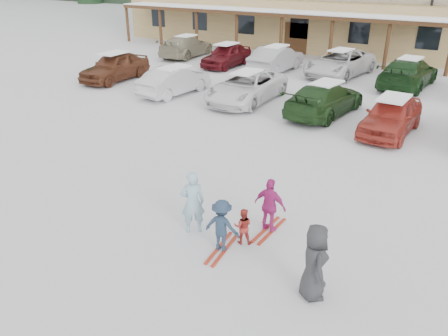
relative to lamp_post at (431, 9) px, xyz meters
The scene contains 19 objects.
ground 25.02m from the lamp_post, 93.69° to the right, with size 160.00×160.00×0.00m, color silver.
lamp_post is the anchor object (origin of this frame).
adult_skier 25.62m from the lamp_post, 92.52° to the right, with size 0.59×0.39×1.62m, color #8DB6C6.
toddler_red 25.42m from the lamp_post, 89.63° to the right, with size 0.44×0.34×0.91m, color #AF3128.
child_navy 25.89m from the lamp_post, 90.25° to the right, with size 0.83×0.48×1.29m, color #203147.
skis_child_navy 25.97m from the lamp_post, 90.25° to the right, with size 0.20×1.40×0.03m, color #A42C17.
child_magenta 24.62m from the lamp_post, 88.90° to the right, with size 0.83×0.35×1.42m, color #B12474.
skis_child_magenta 24.71m from the lamp_post, 88.90° to the right, with size 0.20×1.40×0.03m, color #A42C17.
bystander_dark 26.35m from the lamp_post, 85.13° to the right, with size 0.79×0.51×1.62m, color #2A2A2D.
parked_car_0 20.64m from the lamp_post, 133.05° to the right, with size 1.84×4.56×1.55m, color #592D1B.
parked_car_1 18.32m from the lamp_post, 120.77° to the right, with size 1.46×4.20×1.38m, color #BCBDC0.
parked_car_2 16.00m from the lamp_post, 110.54° to the right, with size 2.38×5.17×1.44m, color white.
parked_car_3 15.12m from the lamp_post, 96.29° to the right, with size 1.99×4.89×1.42m, color #1F3E1A.
parked_car_4 16.00m from the lamp_post, 84.98° to the right, with size 1.69×4.21×1.43m, color #A83327.
parked_car_7 16.55m from the lamp_post, 154.29° to the right, with size 2.07×5.09×1.48m, color gray.
parked_car_8 13.74m from the lamp_post, 141.38° to the right, with size 1.72×4.27×1.45m, color #581016.
parked_car_9 11.13m from the lamp_post, 131.35° to the right, with size 1.65×4.72×1.56m, color #97989C.
parked_car_10 8.35m from the lamp_post, 115.90° to the right, with size 2.52×5.47×1.52m, color silver.
parked_car_11 8.33m from the lamp_post, 86.20° to the right, with size 2.18×5.37×1.56m, color #173717.
Camera 1 is at (5.93, -8.14, 6.00)m, focal length 35.00 mm.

